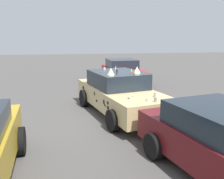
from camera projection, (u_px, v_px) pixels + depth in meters
The scene contains 3 objects.
ground_plane at pixel (120, 114), 9.06m from camera, with size 60.00×60.00×0.00m, color #514F4C.
art_car_decorated at pixel (120, 93), 8.96m from camera, with size 4.93×2.79×1.71m.
parked_sedan_behind_right at pixel (123, 72), 14.47m from camera, with size 4.52×2.11×1.40m.
Camera 1 is at (-8.50, 1.76, 2.75)m, focal length 40.52 mm.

